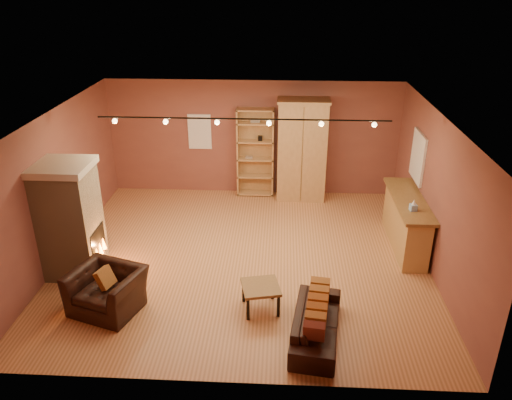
# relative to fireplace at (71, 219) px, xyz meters

# --- Properties ---
(floor) EXTENTS (7.00, 7.00, 0.00)m
(floor) POSITION_rel_fireplace_xyz_m (3.04, 0.60, -1.06)
(floor) COLOR #AB693C
(floor) RESTS_ON ground
(ceiling) EXTENTS (7.00, 7.00, 0.00)m
(ceiling) POSITION_rel_fireplace_xyz_m (3.04, 0.60, 1.74)
(ceiling) COLOR brown
(ceiling) RESTS_ON back_wall
(back_wall) EXTENTS (7.00, 0.02, 2.80)m
(back_wall) POSITION_rel_fireplace_xyz_m (3.04, 3.85, 0.34)
(back_wall) COLOR brown
(back_wall) RESTS_ON floor
(left_wall) EXTENTS (0.02, 6.50, 2.80)m
(left_wall) POSITION_rel_fireplace_xyz_m (-0.46, 0.60, 0.34)
(left_wall) COLOR brown
(left_wall) RESTS_ON floor
(right_wall) EXTENTS (0.02, 6.50, 2.80)m
(right_wall) POSITION_rel_fireplace_xyz_m (6.54, 0.60, 0.34)
(right_wall) COLOR brown
(right_wall) RESTS_ON floor
(fireplace) EXTENTS (1.01, 0.98, 2.12)m
(fireplace) POSITION_rel_fireplace_xyz_m (0.00, 0.00, 0.00)
(fireplace) COLOR tan
(fireplace) RESTS_ON floor
(back_window) EXTENTS (0.56, 0.04, 0.86)m
(back_window) POSITION_rel_fireplace_xyz_m (1.74, 3.83, 0.49)
(back_window) COLOR white
(back_window) RESTS_ON back_wall
(bookcase) EXTENTS (0.89, 0.35, 2.18)m
(bookcase) POSITION_rel_fireplace_xyz_m (3.10, 3.73, 0.05)
(bookcase) COLOR tan
(bookcase) RESTS_ON floor
(armoire) EXTENTS (1.20, 0.68, 2.45)m
(armoire) POSITION_rel_fireplace_xyz_m (4.21, 3.54, 0.17)
(armoire) COLOR tan
(armoire) RESTS_ON floor
(bar_counter) EXTENTS (0.59, 2.20, 1.05)m
(bar_counter) POSITION_rel_fireplace_xyz_m (6.24, 1.24, -0.53)
(bar_counter) COLOR tan
(bar_counter) RESTS_ON floor
(tissue_box) EXTENTS (0.16, 0.16, 0.23)m
(tissue_box) POSITION_rel_fireplace_xyz_m (6.19, 0.72, 0.08)
(tissue_box) COLOR #8CB5E0
(tissue_box) RESTS_ON bar_counter
(right_window) EXTENTS (0.05, 0.90, 1.00)m
(right_window) POSITION_rel_fireplace_xyz_m (6.51, 2.00, 0.59)
(right_window) COLOR white
(right_window) RESTS_ON right_wall
(loveseat) EXTENTS (0.72, 1.73, 0.72)m
(loveseat) POSITION_rel_fireplace_xyz_m (4.32, -1.64, -0.71)
(loveseat) COLOR black
(loveseat) RESTS_ON floor
(armchair) EXTENTS (1.26, 1.02, 0.95)m
(armchair) POSITION_rel_fireplace_xyz_m (0.94, -1.12, -0.58)
(armchair) COLOR black
(armchair) RESTS_ON floor
(coffee_table) EXTENTS (0.70, 0.70, 0.45)m
(coffee_table) POSITION_rel_fireplace_xyz_m (3.45, -0.99, -0.68)
(coffee_table) COLOR olive
(coffee_table) RESTS_ON floor
(track_rail) EXTENTS (5.20, 0.09, 0.13)m
(track_rail) POSITION_rel_fireplace_xyz_m (3.04, 0.80, 1.63)
(track_rail) COLOR black
(track_rail) RESTS_ON ceiling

